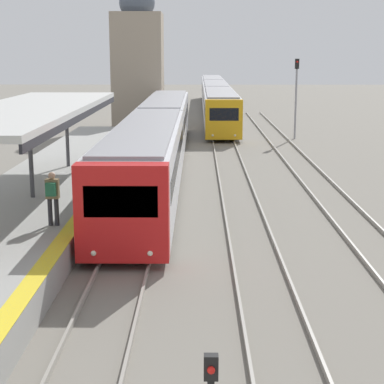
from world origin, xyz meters
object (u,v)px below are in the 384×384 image
(signal_mast_far, at_px, (296,90))
(person_on_platform, at_px, (52,194))
(train_far, at_px, (215,96))
(train_near, at_px, (158,135))

(signal_mast_far, bearing_deg, person_on_platform, -112.82)
(train_far, distance_m, signal_mast_far, 20.94)
(person_on_platform, height_order, train_far, train_far)
(person_on_platform, xyz_separation_m, train_far, (6.17, 47.24, -0.15))
(train_far, height_order, signal_mast_far, signal_mast_far)
(signal_mast_far, bearing_deg, train_far, 104.43)
(train_near, xyz_separation_m, train_far, (3.87, 32.21, -0.05))
(train_far, xyz_separation_m, signal_mast_far, (5.20, -20.21, 1.80))
(person_on_platform, bearing_deg, signal_mast_far, 67.18)
(train_near, bearing_deg, train_far, 83.14)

